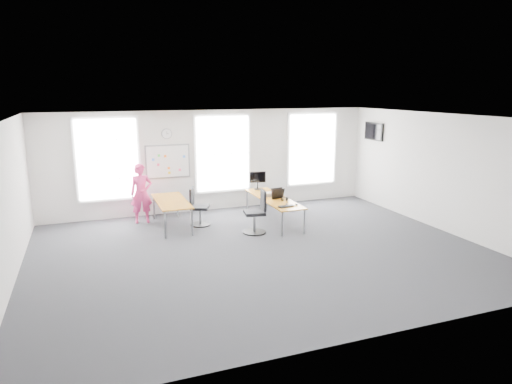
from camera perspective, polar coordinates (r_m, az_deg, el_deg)
name	(u,v)px	position (r m, az deg, el deg)	size (l,w,h in m)	color
floor	(261,251)	(10.42, 0.63, -7.43)	(10.00, 10.00, 0.00)	#27282C
ceiling	(261,118)	(9.79, 0.67, 9.28)	(10.00, 10.00, 0.00)	white
wall_back	(213,161)	(13.74, -5.41, 3.93)	(10.00, 10.00, 0.00)	silver
wall_front	(365,243)	(6.56, 13.47, -6.20)	(10.00, 10.00, 0.00)	silver
wall_left	(5,207)	(9.46, -28.87, -1.64)	(10.00, 10.00, 0.00)	silver
wall_right	(442,172)	(12.66, 22.26, 2.28)	(10.00, 10.00, 0.00)	silver
window_left	(108,159)	(13.23, -18.05, 3.90)	(1.60, 0.06, 2.20)	white
window_mid	(223,154)	(13.77, -4.19, 4.81)	(1.60, 0.06, 2.20)	white
window_right	(312,149)	(14.88, 7.00, 5.35)	(1.60, 0.06, 2.20)	white
desk_right	(273,199)	(12.55, 2.19, -0.94)	(0.73, 2.74, 0.67)	#B78325
desk_left	(171,203)	(12.25, -10.53, -1.31)	(0.79, 1.98, 0.72)	#B78325
chair_right	(257,214)	(11.58, 0.13, -2.81)	(0.59, 0.59, 1.11)	black
chair_left	(198,209)	(12.35, -7.30, -2.10)	(0.61, 0.61, 1.03)	black
person	(141,193)	(12.80, -14.14, -0.17)	(0.60, 0.39, 1.63)	#DE3475
whiteboard	(168,162)	(13.42, -10.96, 3.76)	(1.20, 0.03, 0.90)	white
wall_clock	(167,134)	(13.32, -11.10, 7.16)	(0.30, 0.30, 0.04)	gray
tv	(374,131)	(14.85, 14.52, 7.35)	(0.06, 0.90, 0.55)	black
keyboard	(286,206)	(11.63, 3.80, -1.80)	(0.42, 0.15, 0.02)	black
mouse	(296,204)	(11.79, 5.07, -1.56)	(0.07, 0.11, 0.04)	black
lens_cap	(287,204)	(11.88, 3.84, -1.51)	(0.07, 0.07, 0.01)	black
headphones	(284,199)	(12.21, 3.57, -0.91)	(0.18, 0.09, 0.10)	black
laptop_sleeve	(278,194)	(12.45, 2.73, -0.19)	(0.36, 0.24, 0.29)	black
paper_stack	(267,194)	(12.73, 1.42, -0.30)	(0.30, 0.23, 0.10)	beige
monitor	(258,179)	(13.52, 0.20, 1.65)	(0.49, 0.20, 0.54)	black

